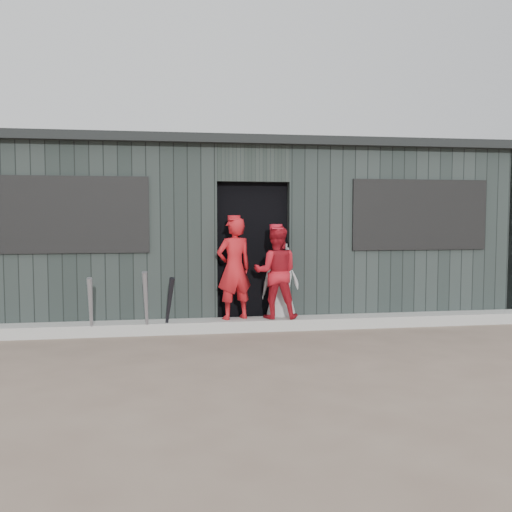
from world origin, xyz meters
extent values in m
plane|color=brown|center=(0.00, 0.00, 0.00)|extent=(80.00, 80.00, 0.00)
cube|color=#9C9C97|center=(0.00, 1.82, 0.07)|extent=(8.00, 0.36, 0.15)
cone|color=gray|center=(-2.12, 1.58, 0.39)|extent=(0.09, 0.31, 0.78)
cone|color=gray|center=(-1.44, 1.57, 0.42)|extent=(0.09, 0.32, 0.85)
cone|color=black|center=(-1.16, 1.65, 0.38)|extent=(0.18, 0.32, 0.76)
imported|color=red|center=(-0.29, 1.86, 0.83)|extent=(0.58, 0.47, 1.37)
imported|color=#AE1521|center=(0.28, 1.84, 0.77)|extent=(0.68, 0.57, 1.25)
imported|color=#A7A7A7|center=(0.40, 2.05, 0.56)|extent=(0.61, 0.47, 1.12)
cube|color=black|center=(0.00, 3.50, 1.20)|extent=(7.60, 2.70, 2.20)
cube|color=#272E2C|center=(-2.25, 2.10, 1.25)|extent=(3.50, 0.20, 2.50)
cube|color=#2A3230|center=(2.25, 2.10, 1.25)|extent=(3.50, 0.20, 2.50)
cube|color=#29312E|center=(0.00, 2.10, 2.25)|extent=(1.00, 0.20, 0.50)
cube|color=#242B29|center=(3.90, 3.50, 1.25)|extent=(0.20, 3.00, 2.50)
cube|color=#252D2B|center=(0.00, 4.90, 1.25)|extent=(8.00, 0.20, 2.50)
cube|color=black|center=(0.00, 3.50, 2.56)|extent=(8.30, 3.30, 0.12)
cube|color=black|center=(-2.40, 1.98, 1.55)|extent=(2.00, 0.04, 1.00)
cube|color=black|center=(2.40, 1.98, 1.55)|extent=(2.00, 0.04, 1.00)
cube|color=black|center=(-0.14, 2.55, 1.35)|extent=(0.22, 0.22, 0.93)
cube|color=black|center=(0.18, 2.66, 1.30)|extent=(0.22, 0.18, 0.90)
camera|label=1|loc=(-1.20, -5.68, 1.53)|focal=40.00mm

